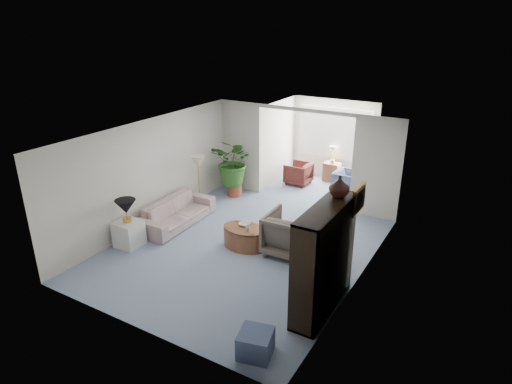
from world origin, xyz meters
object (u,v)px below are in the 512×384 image
Objects in this scene: entertainment_cabinet at (324,259)px; plant_pot at (235,190)px; coffee_bowl at (244,224)px; cabinet_urn at (339,186)px; coffee_table at (244,237)px; coffee_cup at (248,229)px; sunroom_chair_maroon at (298,173)px; floor_lamp at (198,161)px; table_lamp at (126,207)px; ottoman at (256,343)px; sunroom_table at (332,172)px; sunroom_chair_blue at (347,182)px; framed_picture at (360,199)px; sofa at (177,212)px; end_table at (129,234)px; wingback_chair at (290,234)px; side_table_dark at (327,243)px.

plant_pot is (-4.01, 3.51, -0.77)m from entertainment_cabinet.
cabinet_urn is at bearing -17.96° from coffee_bowl.
coffee_table is 9.48× the size of coffee_cup.
sunroom_chair_maroon is at bearing 121.50° from cabinet_urn.
floor_lamp is 4.93m from entertainment_cabinet.
table_lamp is 2.56m from coffee_table.
sunroom_table is at bearing 103.13° from ottoman.
sunroom_table is at bearing 88.15° from coffee_bowl.
coffee_bowl is at bearing 162.04° from cabinet_urn.
coffee_bowl is (2.11, 1.30, -0.43)m from table_lamp.
entertainment_cabinet is at bearing -27.01° from coffee_table.
coffee_cup is at bearing 11.72° from sunroom_chair_maroon.
plant_pot is at bearing 123.90° from sunroom_chair_blue.
sofa is at bearing 175.23° from framed_picture.
framed_picture is at bearing 36.93° from sunroom_chair_maroon.
table_lamp reaches higher than end_table.
end_table reaches higher than plant_pot.
sunroom_chair_blue is at bearing 110.69° from framed_picture.
coffee_table is 4.16m from sunroom_chair_blue.
coffee_bowl is at bearing 7.20° from wingback_chair.
end_table is 0.78× the size of sunroom_chair_blue.
sofa is at bearing -83.00° from floor_lamp.
plant_pot is (-1.72, 2.27, -0.32)m from coffee_bowl.
coffee_bowl is at bearing 9.45° from sunroom_chair_maroon.
table_lamp is (-0.20, -1.35, 0.61)m from sofa.
sofa is 4.13m from sunroom_chair_maroon.
table_lamp is at bearing -172.83° from cabinet_urn.
entertainment_cabinet is 6.37m from sunroom_table.
sunroom_chair_blue is 1.06m from sunroom_table.
table_lamp is at bearing -151.01° from coffee_table.
sofa is 2.87× the size of sunroom_chair_blue.
wingback_chair is at bearing 9.24° from coffee_bowl.
framed_picture is 1.42× the size of cabinet_urn.
entertainment_cabinet is (4.40, 0.05, 0.02)m from table_lamp.
table_lamp reaches higher than sunroom_chair_maroon.
sunroom_chair_blue reaches higher than sunroom_table.
coffee_cup is 4.25m from sunroom_chair_maroon.
coffee_table is at bearing -91.22° from sunroom_table.
cabinet_urn is 0.49× the size of sunroom_chair_blue.
sofa reaches higher than end_table.
framed_picture reaches higher than sunroom_chair_maroon.
wingback_chair is 3.08m from ottoman.
sunroom_chair_maroon is (-1.61, 3.81, -0.13)m from wingback_chair.
entertainment_cabinet is 1.75m from ottoman.
plant_pot is at bearing -127.35° from sunroom_table.
end_table is 1.02× the size of side_table_dark.
coffee_bowl is 0.24× the size of wingback_chair.
sunroom_chair_blue is (0.70, 4.17, -0.17)m from coffee_cup.
coffee_cup is at bearing 171.33° from sunroom_chair_blue.
sofa reaches higher than sunroom_table.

